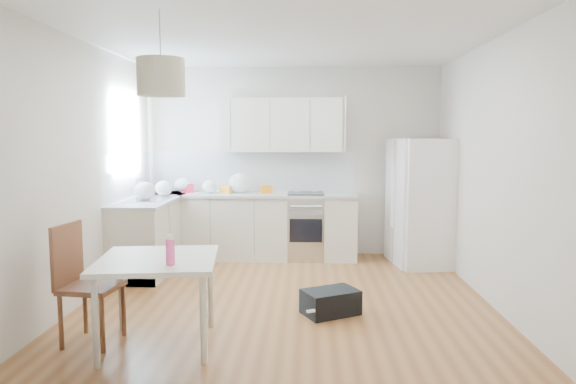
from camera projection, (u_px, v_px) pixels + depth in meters
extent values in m
plane|color=brown|center=(287.00, 297.00, 5.50)|extent=(4.20, 4.20, 0.00)
plane|color=white|center=(286.00, 39.00, 5.20)|extent=(4.20, 4.20, 0.00)
plane|color=beige|center=(292.00, 162.00, 7.44)|extent=(4.20, 0.00, 4.20)
plane|color=beige|center=(89.00, 171.00, 5.43)|extent=(0.00, 4.20, 4.20)
plane|color=beige|center=(490.00, 172.00, 5.27)|extent=(0.00, 4.20, 4.20)
cube|color=#BFE0F9|center=(126.00, 134.00, 6.53)|extent=(0.02, 1.00, 1.00)
cube|color=beige|center=(249.00, 227.00, 7.26)|extent=(3.00, 0.60, 0.88)
cube|color=beige|center=(153.00, 234.00, 6.71)|extent=(0.60, 1.80, 0.88)
cube|color=#AAACAF|center=(249.00, 195.00, 7.21)|extent=(3.02, 0.64, 0.04)
cube|color=#AAACAF|center=(152.00, 200.00, 6.66)|extent=(0.64, 1.82, 0.04)
cube|color=white|center=(251.00, 171.00, 7.47)|extent=(3.00, 0.01, 0.58)
cube|color=white|center=(129.00, 176.00, 6.64)|extent=(0.01, 1.80, 0.58)
cube|color=beige|center=(281.00, 125.00, 7.23)|extent=(1.70, 0.32, 0.75)
cube|color=beige|center=(158.00, 260.00, 4.16)|extent=(1.04, 1.04, 0.04)
cylinder|color=beige|center=(96.00, 323.00, 3.78)|extent=(0.05, 0.05, 0.70)
cylinder|color=beige|center=(203.00, 320.00, 3.84)|extent=(0.05, 0.05, 0.70)
cylinder|color=beige|center=(121.00, 291.00, 4.55)|extent=(0.05, 0.05, 0.70)
cylinder|color=beige|center=(210.00, 289.00, 4.62)|extent=(0.05, 0.05, 0.70)
cylinder|color=#F3438D|center=(170.00, 249.00, 3.93)|extent=(0.08, 0.08, 0.23)
cube|color=black|center=(330.00, 302.00, 4.97)|extent=(0.61, 0.54, 0.24)
cylinder|color=#C3BA96|center=(161.00, 77.00, 4.02)|extent=(0.45, 0.45, 0.29)
ellipsoid|color=white|center=(183.00, 185.00, 7.31)|extent=(0.23, 0.19, 0.21)
ellipsoid|color=white|center=(210.00, 187.00, 7.21)|extent=(0.21, 0.18, 0.19)
ellipsoid|color=white|center=(240.00, 183.00, 7.25)|extent=(0.31, 0.27, 0.28)
ellipsoid|color=white|center=(164.00, 188.00, 6.89)|extent=(0.23, 0.20, 0.21)
ellipsoid|color=white|center=(145.00, 191.00, 6.41)|extent=(0.26, 0.22, 0.23)
cube|color=orange|center=(266.00, 189.00, 7.20)|extent=(0.19, 0.15, 0.11)
cube|color=orange|center=(226.00, 189.00, 7.24)|extent=(0.19, 0.16, 0.11)
cube|color=red|center=(188.00, 188.00, 7.30)|extent=(0.20, 0.15, 0.12)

